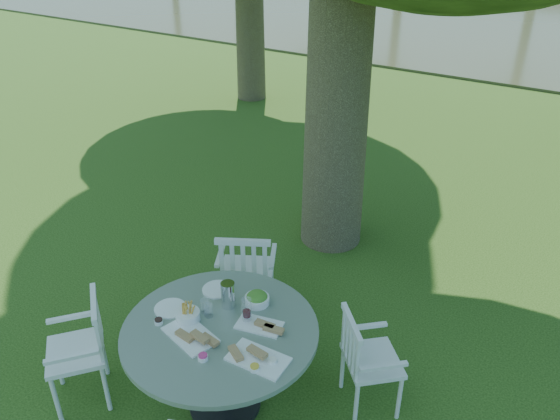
# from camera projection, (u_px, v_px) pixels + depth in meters

# --- Properties ---
(ground) EXTENTS (140.00, 140.00, 0.00)m
(ground) POSITION_uv_depth(u_px,v_px,m) (269.00, 290.00, 5.61)
(ground) COLOR #19380B
(ground) RESTS_ON ground
(table) EXTENTS (1.43, 1.43, 0.78)m
(table) POSITION_uv_depth(u_px,v_px,m) (221.00, 343.00, 4.01)
(table) COLOR black
(table) RESTS_ON ground
(chair_ne) EXTENTS (0.59, 0.59, 0.85)m
(chair_ne) POSITION_uv_depth(u_px,v_px,m) (362.00, 356.00, 4.08)
(chair_ne) COLOR silver
(chair_ne) RESTS_ON ground
(chair_nw) EXTENTS (0.64, 0.63, 0.96)m
(chair_nw) POSITION_uv_depth(u_px,v_px,m) (246.00, 270.00, 4.95)
(chair_nw) COLOR silver
(chair_nw) RESTS_ON ground
(chair_sw) EXTENTS (0.63, 0.62, 0.91)m
(chair_sw) POSITION_uv_depth(u_px,v_px,m) (87.00, 343.00, 4.16)
(chair_sw) COLOR silver
(chair_sw) RESTS_ON ground
(tableware) EXTENTS (1.20, 0.82, 0.21)m
(tableware) POSITION_uv_depth(u_px,v_px,m) (224.00, 315.00, 4.00)
(tableware) COLOR white
(tableware) RESTS_ON table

